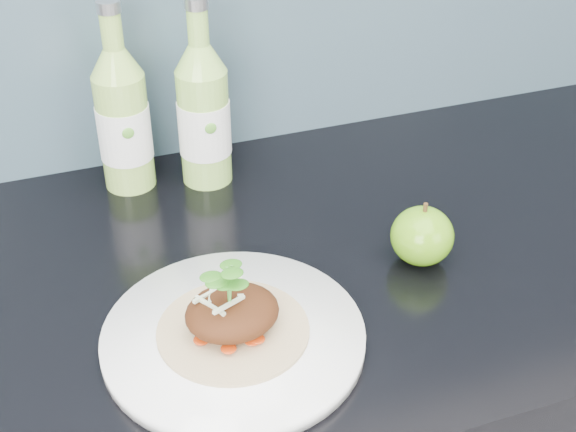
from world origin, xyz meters
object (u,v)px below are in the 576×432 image
(cider_bottle_left, at_px, (123,120))
(cider_bottle_right, at_px, (204,115))
(green_apple, at_px, (422,236))
(dinner_plate, at_px, (234,337))

(cider_bottle_left, xyz_separation_m, cider_bottle_right, (0.10, -0.02, 0.00))
(green_apple, distance_m, cider_bottle_left, 0.40)
(dinner_plate, relative_size, cider_bottle_left, 1.23)
(green_apple, bearing_deg, cider_bottle_right, 125.74)
(green_apple, height_order, cider_bottle_right, cider_bottle_right)
(green_apple, height_order, cider_bottle_left, cider_bottle_left)
(green_apple, xyz_separation_m, cider_bottle_left, (-0.28, 0.28, 0.06))
(cider_bottle_left, bearing_deg, green_apple, -66.45)
(cider_bottle_left, relative_size, cider_bottle_right, 1.00)
(green_apple, relative_size, cider_bottle_left, 0.32)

